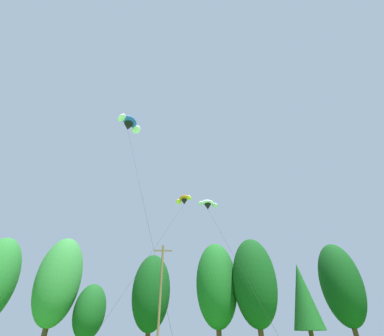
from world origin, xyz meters
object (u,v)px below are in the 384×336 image
utility_pole (160,296)px  parafoil_kite_mid_blue_white (129,124)px  parafoil_kite_far_white (208,205)px  parafoil_kite_high_orange (184,200)px

utility_pole → parafoil_kite_mid_blue_white: parafoil_kite_mid_blue_white is taller
parafoil_kite_mid_blue_white → parafoil_kite_far_white: size_ratio=1.66×
parafoil_kite_high_orange → parafoil_kite_mid_blue_white: size_ratio=0.68×
utility_pole → parafoil_kite_far_white: parafoil_kite_far_white is taller
utility_pole → parafoil_kite_far_white: 11.50m
parafoil_kite_mid_blue_white → parafoil_kite_far_white: 14.52m
parafoil_kite_mid_blue_white → utility_pole: bearing=49.1°
parafoil_kite_high_orange → parafoil_kite_mid_blue_white: parafoil_kite_mid_blue_white is taller
parafoil_kite_high_orange → parafoil_kite_mid_blue_white: bearing=-141.5°
parafoil_kite_high_orange → parafoil_kite_mid_blue_white: 12.35m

